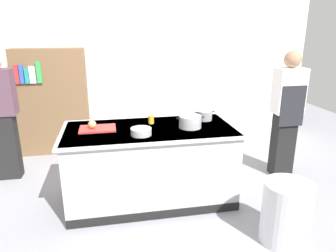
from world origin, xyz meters
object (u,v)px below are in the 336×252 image
sauce_pan (205,115)px  person_guest (2,114)px  stock_pot (190,122)px  bookshelf (53,102)px  person_chef (287,112)px  juice_cup (151,119)px  onion (92,124)px  mixing_bowl (141,132)px  trash_bin (286,213)px

sauce_pan → person_guest: bearing=164.0°
stock_pot → bookshelf: bookshelf is taller
person_chef → person_guest: size_ratio=1.00×
juice_cup → person_guest: size_ratio=0.06×
stock_pot → sauce_pan: size_ratio=1.28×
onion → person_chef: person_chef is taller
mixing_bowl → juice_cup: juice_cup is taller
person_guest → onion: bearing=36.0°
sauce_pan → bookshelf: bearing=142.2°
onion → person_chef: 2.56m
mixing_bowl → bookshelf: (-1.22, 2.01, -0.09)m
person_guest → bookshelf: 0.99m
person_guest → bookshelf: (0.50, 0.86, -0.06)m
trash_bin → person_chef: bearing=61.1°
trash_bin → bookshelf: bearing=131.5°
stock_pot → mixing_bowl: stock_pot is taller
onion → trash_bin: onion is taller
trash_bin → person_chef: (0.74, 1.35, 0.61)m
person_guest → bookshelf: size_ratio=1.01×
trash_bin → person_guest: size_ratio=0.36×
sauce_pan → trash_bin: bearing=-70.2°
sauce_pan → juice_cup: size_ratio=2.51×
stock_pot → trash_bin: (0.70, -0.97, -0.66)m
sauce_pan → person_chef: (1.19, 0.11, -0.04)m
juice_cup → person_guest: (-1.88, 0.76, -0.04)m
juice_cup → bookshelf: 2.13m
person_chef → juice_cup: bearing=105.9°
person_guest → sauce_pan: bearing=56.3°
trash_bin → bookshelf: size_ratio=0.36×
mixing_bowl → trash_bin: bearing=-32.5°
stock_pot → trash_bin: 1.37m
juice_cup → trash_bin: bearing=-47.3°
stock_pot → juice_cup: stock_pot is taller
trash_bin → person_guest: 3.64m
onion → trash_bin: size_ratio=0.15×
onion → mixing_bowl: (0.52, -0.28, -0.03)m
onion → mixing_bowl: onion is taller
trash_bin → person_guest: bearing=146.7°
stock_pot → person_guest: 2.51m
bookshelf → trash_bin: bearing=-48.5°
bookshelf → mixing_bowl: bearing=-58.9°
stock_pot → bookshelf: size_ratio=0.19×
stock_pot → person_chef: person_chef is taller
person_chef → bookshelf: size_ratio=1.01×
person_chef → bookshelf: person_chef is taller
mixing_bowl → trash_bin: mixing_bowl is taller
sauce_pan → bookshelf: (-2.05, 1.59, -0.11)m
stock_pot → person_chef: size_ratio=0.19×
sauce_pan → person_chef: 1.20m
onion → juice_cup: (0.68, 0.12, -0.01)m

